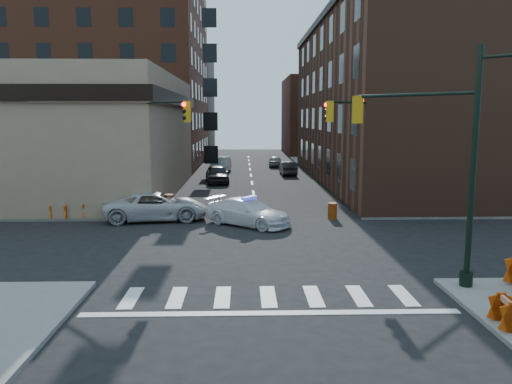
{
  "coord_description": "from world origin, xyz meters",
  "views": [
    {
      "loc": [
        -0.82,
        -22.51,
        5.86
      ],
      "look_at": [
        -0.17,
        1.87,
        2.2
      ],
      "focal_mm": 35.0,
      "sensor_mm": 36.0,
      "label": 1
    }
  ],
  "objects": [
    {
      "name": "barricade_nw_a",
      "position": [
        -9.5,
        5.95,
        0.62
      ],
      "size": [
        1.38,
        0.93,
        0.95
      ],
      "primitive_type": null,
      "rotation": [
        0.0,
        0.0,
        0.25
      ],
      "color": "#D25009",
      "rests_on": "sidewalk_nw"
    },
    {
      "name": "commercial_row_ne",
      "position": [
        13.0,
        22.5,
        7.0
      ],
      "size": [
        14.0,
        34.0,
        14.0
      ],
      "primitive_type": "cube",
      "color": "#543021",
      "rests_on": "ground"
    },
    {
      "name": "pedestrian_b",
      "position": [
        -9.15,
        6.0,
        1.15
      ],
      "size": [
        1.07,
        0.88,
        2.01
      ],
      "primitive_type": "imported",
      "rotation": [
        0.0,
        0.0,
        0.13
      ],
      "color": "black",
      "rests_on": "sidewalk_nw"
    },
    {
      "name": "barricade_se_c",
      "position": [
        6.4,
        -9.66,
        0.55
      ],
      "size": [
        0.63,
        1.11,
        0.79
      ],
      "primitive_type": null,
      "rotation": [
        0.0,
        0.0,
        1.47
      ],
      "color": "#C44309",
      "rests_on": "sidewalk_se"
    },
    {
      "name": "bank_building",
      "position": [
        -17.0,
        16.5,
        4.5
      ],
      "size": [
        22.0,
        22.0,
        9.0
      ],
      "primitive_type": "cube",
      "color": "#957B61",
      "rests_on": "ground"
    },
    {
      "name": "parked_car_wnear",
      "position": [
        -3.16,
        22.14,
        0.8
      ],
      "size": [
        2.49,
        4.93,
        1.61
      ],
      "primitive_type": "imported",
      "rotation": [
        0.0,
        0.0,
        0.13
      ],
      "color": "black",
      "rests_on": "ground"
    },
    {
      "name": "tree_ne_far",
      "position": [
        7.5,
        34.0,
        3.49
      ],
      "size": [
        3.0,
        3.0,
        4.85
      ],
      "color": "black",
      "rests_on": "sidewalk_ne"
    },
    {
      "name": "sidewalk_ne",
      "position": [
        23.0,
        32.75,
        0.07
      ],
      "size": [
        34.0,
        54.5,
        0.15
      ],
      "primitive_type": "cube",
      "color": "gray",
      "rests_on": "ground"
    },
    {
      "name": "parked_car_wdeep",
      "position": [
        -5.5,
        45.82,
        0.72
      ],
      "size": [
        2.53,
        5.12,
        1.43
      ],
      "primitive_type": "imported",
      "rotation": [
        0.0,
        0.0,
        -0.11
      ],
      "color": "black",
      "rests_on": "ground"
    },
    {
      "name": "apartment_block",
      "position": [
        -18.5,
        40.0,
        12.0
      ],
      "size": [
        25.0,
        25.0,
        24.0
      ],
      "primitive_type": "cube",
      "color": "brown",
      "rests_on": "ground"
    },
    {
      "name": "signal_pole_nw",
      "position": [
        -5.85,
        5.34,
        4.34
      ],
      "size": [
        3.58,
        3.67,
        8.0
      ],
      "rotation": [
        0.0,
        0.0,
        -0.79
      ],
      "color": "black",
      "rests_on": "sidewalk_nw"
    },
    {
      "name": "parked_car_enear",
      "position": [
        3.81,
        28.23,
        0.69
      ],
      "size": [
        1.59,
        4.25,
        1.39
      ],
      "primitive_type": "imported",
      "rotation": [
        0.0,
        0.0,
        3.17
      ],
      "color": "black",
      "rests_on": "ground"
    },
    {
      "name": "tree_ne_near",
      "position": [
        7.5,
        26.0,
        3.49
      ],
      "size": [
        3.0,
        3.0,
        4.85
      ],
      "color": "black",
      "rests_on": "sidewalk_ne"
    },
    {
      "name": "filler_nw",
      "position": [
        -16.0,
        62.0,
        8.0
      ],
      "size": [
        20.0,
        18.0,
        16.0
      ],
      "primitive_type": "cube",
      "color": "brown",
      "rests_on": "ground"
    },
    {
      "name": "barrel_bank",
      "position": [
        -5.5,
        8.75,
        0.52
      ],
      "size": [
        0.75,
        0.75,
        1.03
      ],
      "primitive_type": "cylinder",
      "rotation": [
        0.0,
        0.0,
        -0.37
      ],
      "color": "#CF4B09",
      "rests_on": "ground"
    },
    {
      "name": "parked_car_wfar",
      "position": [
        -3.19,
        30.79,
        0.82
      ],
      "size": [
        2.22,
        5.14,
        1.65
      ],
      "primitive_type": "imported",
      "rotation": [
        0.0,
        0.0,
        -0.1
      ],
      "color": "gray",
      "rests_on": "ground"
    },
    {
      "name": "pedestrian_a",
      "position": [
        -6.95,
        7.14,
        1.08
      ],
      "size": [
        0.73,
        0.53,
        1.85
      ],
      "primitive_type": "imported",
      "rotation": [
        0.0,
        0.0,
        -0.13
      ],
      "color": "black",
      "rests_on": "sidewalk_nw"
    },
    {
      "name": "signal_pole_se",
      "position": [
        6.04,
        -5.52,
        4.61
      ],
      "size": [
        5.4,
        5.27,
        8.0
      ],
      "rotation": [
        0.0,
        0.0,
        2.36
      ],
      "color": "black",
      "rests_on": "sidewalk_se"
    },
    {
      "name": "pickup",
      "position": [
        -5.8,
        5.8,
        0.82
      ],
      "size": [
        6.21,
        3.5,
        1.64
      ],
      "primitive_type": "imported",
      "rotation": [
        0.0,
        0.0,
        1.71
      ],
      "color": "silver",
      "rests_on": "ground"
    },
    {
      "name": "pedestrian_c",
      "position": [
        -13.0,
        6.87,
        0.98
      ],
      "size": [
        0.99,
        0.95,
        1.66
      ],
      "primitive_type": "imported",
      "rotation": [
        0.0,
        0.0,
        0.74
      ],
      "color": "#202430",
      "rests_on": "sidewalk_nw"
    },
    {
      "name": "police_car",
      "position": [
        -0.54,
        4.29,
        0.73
      ],
      "size": [
        5.21,
        4.63,
        1.45
      ],
      "primitive_type": "imported",
      "rotation": [
        0.0,
        0.0,
        0.92
      ],
      "color": "white",
      "rests_on": "ground"
    },
    {
      "name": "barricade_nw_b",
      "position": [
        -11.26,
        5.71,
        0.58
      ],
      "size": [
        1.2,
        0.69,
        0.86
      ],
      "primitive_type": null,
      "rotation": [
        0.0,
        0.0,
        -0.1
      ],
      "color": "#C64609",
      "rests_on": "sidewalk_nw"
    },
    {
      "name": "signal_pole_ne",
      "position": [
        5.84,
        5.35,
        4.34
      ],
      "size": [
        3.67,
        3.58,
        8.0
      ],
      "rotation": [
        0.0,
        0.0,
        -2.36
      ],
      "color": "black",
      "rests_on": "sidewalk_ne"
    },
    {
      "name": "filler_ne",
      "position": [
        14.0,
        58.0,
        6.0
      ],
      "size": [
        16.0,
        16.0,
        12.0
      ],
      "primitive_type": "cube",
      "color": "brown",
      "rests_on": "ground"
    },
    {
      "name": "barrel_road",
      "position": [
        4.38,
        5.88,
        0.47
      ],
      "size": [
        0.64,
        0.64,
        0.94
      ],
      "primitive_type": "cylinder",
      "rotation": [
        0.0,
        0.0,
        0.26
      ],
      "color": "#CE5C09",
      "rests_on": "ground"
    },
    {
      "name": "parked_car_efar",
      "position": [
        3.07,
        37.09,
        0.65
      ],
      "size": [
        1.71,
        3.91,
        1.31
      ],
      "primitive_type": "imported",
      "rotation": [
        0.0,
        0.0,
        3.1
      ],
      "color": "gray",
      "rests_on": "ground"
    },
    {
      "name": "sidewalk_nw",
      "position": [
        -23.0,
        32.75,
        0.07
      ],
      "size": [
        34.0,
        54.5,
        0.15
      ],
      "primitive_type": "cube",
      "color": "gray",
      "rests_on": "ground"
    },
    {
      "name": "ground",
      "position": [
        0.0,
        0.0,
        0.0
      ],
      "size": [
        140.0,
        140.0,
        0.0
      ],
      "primitive_type": "plane",
      "color": "black",
      "rests_on": "ground"
    }
  ]
}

